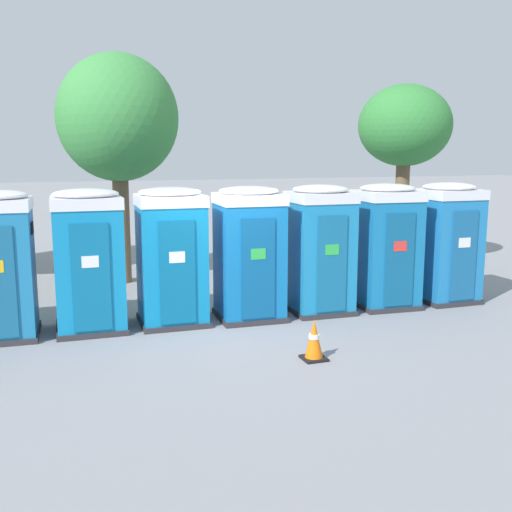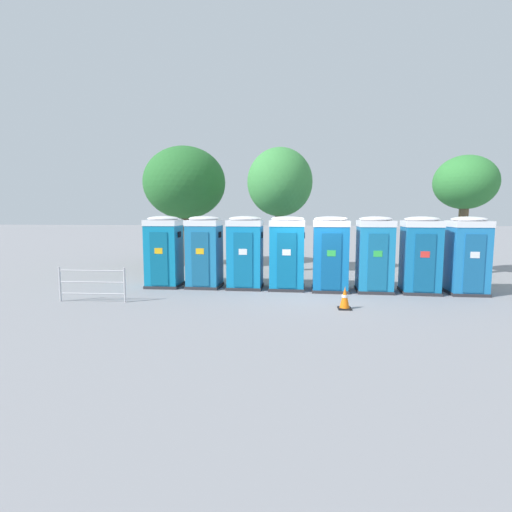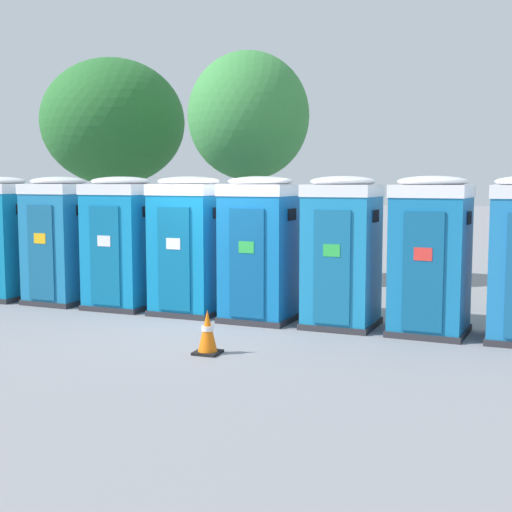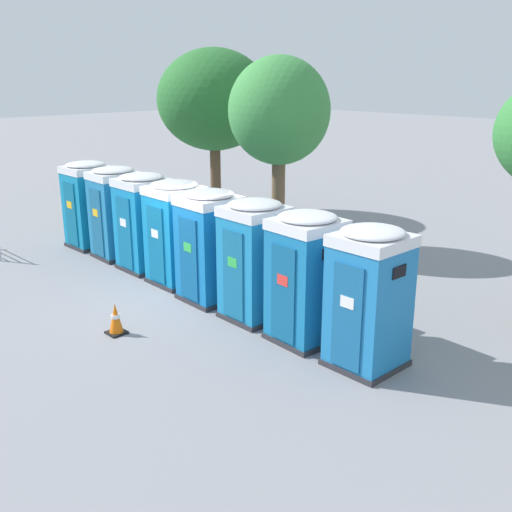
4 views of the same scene
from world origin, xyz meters
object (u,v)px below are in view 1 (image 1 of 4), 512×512
Objects in this scene: portapotty_4 at (249,253)px; portapotty_6 at (386,245)px; portapotty_3 at (171,256)px; street_tree_0 at (405,128)px; traffic_cone at (314,340)px; portapotty_2 at (89,260)px; street_tree_2 at (118,120)px; portapotty_7 at (446,242)px; portapotty_5 at (320,249)px.

portapotty_4 is 2.94m from portapotty_6.
street_tree_0 is at bearing 26.47° from portapotty_3.
portapotty_4 is at bearing -6.22° from portapotty_3.
traffic_cone is at bearing -138.16° from portapotty_6.
portapotty_4 reaches higher than traffic_cone.
street_tree_2 reaches higher than portapotty_2.
portapotty_4 is 5.25m from street_tree_2.
portapotty_3 is at bearing 177.25° from portapotty_7.
street_tree_0 reaches higher than traffic_cone.
street_tree_0 reaches higher than portapotty_4.
portapotty_4 is at bearing 179.25° from portapotty_5.
portapotty_3 and portapotty_5 have the same top height.
street_tree_2 is (-4.78, 4.23, 2.64)m from portapotty_6.
portapotty_7 is at bearing -34.32° from street_tree_2.
street_tree_0 is at bearing 69.72° from portapotty_7.
portapotty_2 is 7.35m from portapotty_7.
street_tree_0 reaches higher than portapotty_5.
portapotty_2 is 1.00× the size of portapotty_4.
portapotty_4 is 0.51× the size of street_tree_0.
portapotty_2 is 1.00× the size of portapotty_7.
portapotty_3 is at bearing 120.63° from traffic_cone.
portapotty_7 is (2.94, -0.10, -0.00)m from portapotty_5.
portapotty_3 is at bearing 176.77° from portapotty_6.
portapotty_7 is (1.47, -0.03, 0.00)m from portapotty_6.
street_tree_2 is at bearing 177.50° from street_tree_0.
portapotty_5 reaches higher than traffic_cone.
portapotty_4 is 2.76m from traffic_cone.
portapotty_2 is 5.88m from portapotty_6.
portapotty_3 is at bearing -153.53° from street_tree_0.
portapotty_3 is 1.00× the size of portapotty_5.
portapotty_6 is at bearing 178.70° from portapotty_7.
street_tree_0 is (8.80, 3.59, 2.54)m from portapotty_2.
traffic_cone is at bearing -131.77° from street_tree_0.
traffic_cone is (-5.70, -6.39, -3.51)m from street_tree_0.
portapotty_6 is at bearing -41.53° from street_tree_2.
portapotty_2 and portapotty_7 have the same top height.
portapotty_4 is 1.00× the size of portapotty_7.
portapotty_3 is 3.33m from traffic_cone.
portapotty_4 is 1.00× the size of portapotty_5.
portapotty_2 is 2.94m from portapotty_4.
portapotty_7 is (5.87, -0.28, 0.00)m from portapotty_3.
portapotty_6 is (2.94, -0.09, 0.00)m from portapotty_4.
street_tree_0 is at bearing 22.20° from portapotty_2.
traffic_cone is (-2.78, -2.49, -0.97)m from portapotty_6.
portapotty_4 and portapotty_6 have the same top height.
portapotty_7 is 0.46× the size of street_tree_2.
portapotty_5 is at bearing -51.51° from street_tree_2.
portapotty_3 is 0.46× the size of street_tree_2.
portapotty_6 is 0.51× the size of street_tree_0.
portapotty_2 is 1.00× the size of portapotty_3.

